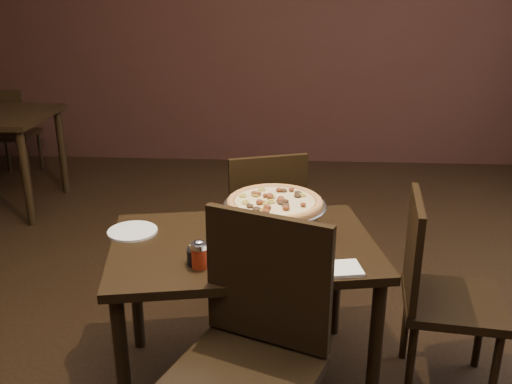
{
  "coord_description": "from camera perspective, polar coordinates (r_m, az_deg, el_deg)",
  "views": [
    {
      "loc": [
        0.27,
        -2.08,
        1.73
      ],
      "look_at": [
        0.14,
        0.14,
        0.9
      ],
      "focal_mm": 40.0,
      "sensor_mm": 36.0,
      "label": 1
    }
  ],
  "objects": [
    {
      "name": "pizza_stand",
      "position": [
        2.43,
        1.89,
        -1.08
      ],
      "size": [
        0.44,
        0.44,
        0.18
      ],
      "color": "silver",
      "rests_on": "dining_table"
    },
    {
      "name": "dining_table",
      "position": [
        2.45,
        -1.24,
        -7.0
      ],
      "size": [
        1.22,
        0.92,
        0.69
      ],
      "rotation": [
        0.0,
        0.0,
        0.18
      ],
      "color": "black",
      "rests_on": "ground"
    },
    {
      "name": "plate_near",
      "position": [
        2.16,
        0.25,
        -8.17
      ],
      "size": [
        0.26,
        0.26,
        0.01
      ],
      "primitive_type": "cylinder",
      "color": "white",
      "rests_on": "dining_table"
    },
    {
      "name": "bg_chair_far",
      "position": [
        5.64,
        -23.41,
        5.72
      ],
      "size": [
        0.41,
        0.41,
        0.84
      ],
      "rotation": [
        0.0,
        0.0,
        3.18
      ],
      "color": "black",
      "rests_on": "ground"
    },
    {
      "name": "chair_far",
      "position": [
        3.14,
        0.63,
        -2.91
      ],
      "size": [
        0.52,
        0.52,
        0.89
      ],
      "rotation": [
        0.0,
        0.0,
        3.45
      ],
      "color": "black",
      "rests_on": "ground"
    },
    {
      "name": "napkin_stack",
      "position": [
        2.22,
        8.82,
        -7.58
      ],
      "size": [
        0.15,
        0.15,
        0.01
      ],
      "primitive_type": "cube",
      "rotation": [
        0.0,
        0.0,
        0.18
      ],
      "color": "white",
      "rests_on": "dining_table"
    },
    {
      "name": "parmesan_shaker",
      "position": [
        2.3,
        -2.65,
        -4.85
      ],
      "size": [
        0.07,
        0.07,
        0.12
      ],
      "color": "beige",
      "rests_on": "dining_table"
    },
    {
      "name": "serving_spatula",
      "position": [
        2.35,
        1.88,
        -1.91
      ],
      "size": [
        0.17,
        0.17,
        0.02
      ],
      "rotation": [
        0.0,
        0.0,
        -0.98
      ],
      "color": "silver",
      "rests_on": "pizza_stand"
    },
    {
      "name": "plate_left",
      "position": [
        2.56,
        -12.25,
        -3.86
      ],
      "size": [
        0.22,
        0.22,
        0.01
      ],
      "primitive_type": "cylinder",
      "color": "white",
      "rests_on": "dining_table"
    },
    {
      "name": "chair_side",
      "position": [
        2.6,
        17.7,
        -9.2
      ],
      "size": [
        0.47,
        0.47,
        0.89
      ],
      "rotation": [
        0.0,
        0.0,
        1.44
      ],
      "color": "black",
      "rests_on": "ground"
    },
    {
      "name": "packet_caddy",
      "position": [
        2.24,
        -5.63,
        -6.32
      ],
      "size": [
        0.1,
        0.1,
        0.08
      ],
      "rotation": [
        0.0,
        0.0,
        -0.28
      ],
      "color": "black",
      "rests_on": "dining_table"
    },
    {
      "name": "room",
      "position": [
        2.14,
        -2.3,
        11.57
      ],
      "size": [
        6.04,
        7.04,
        2.84
      ],
      "color": "black",
      "rests_on": "ground"
    },
    {
      "name": "chair_near",
      "position": [
        2.02,
        -0.49,
        -15.6
      ],
      "size": [
        0.61,
        0.61,
        1.0
      ],
      "rotation": [
        0.0,
        0.0,
        -0.39
      ],
      "color": "black",
      "rests_on": "ground"
    },
    {
      "name": "pepper_flake_shaker",
      "position": [
        2.2,
        -5.68,
        -6.25
      ],
      "size": [
        0.07,
        0.07,
        0.12
      ],
      "color": "maroon",
      "rests_on": "dining_table"
    }
  ]
}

